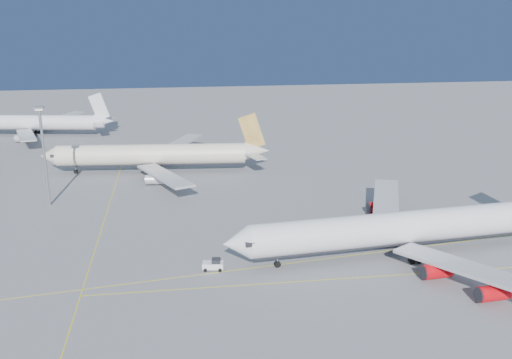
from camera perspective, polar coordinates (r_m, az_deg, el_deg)
The scene contains 7 objects.
ground at distance 119.02m, azimuth 3.40°, elevation -7.07°, with size 500.00×500.00×0.00m, color slate.
taxiway_lines at distance 122.96m, azimuth -3.96°, elevation -6.25°, with size 118.86×140.00×0.02m.
airliner_virgin at distance 119.20m, azimuth 15.00°, elevation -4.67°, with size 75.75×67.74×18.68m.
airliner_etihad at distance 174.36m, azimuth -9.88°, elevation 2.46°, with size 68.67×63.25×17.91m.
airliner_third at distance 237.52m, azimuth -21.37°, elevation 5.32°, with size 62.67×57.21×16.84m.
pushback_tug at distance 110.46m, azimuth -4.26°, elevation -8.48°, with size 4.25×2.93×2.25m.
light_mast at distance 149.64m, azimuth -20.48°, elevation 2.94°, with size 2.18×2.18×25.20m.
Camera 1 is at (-22.12, -106.41, 48.50)m, focal length 40.00 mm.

